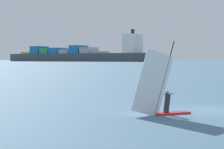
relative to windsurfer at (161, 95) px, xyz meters
name	(u,v)px	position (x,y,z in m)	size (l,w,h in m)	color
ground_plane	(211,110)	(3.99, 0.63, -1.17)	(4000.00, 4000.00, 0.00)	#476B84
windsurfer	(161,95)	(0.00, 0.00, 0.00)	(3.78, 0.65, 4.44)	red
cargo_ship	(79,55)	(118.46, 435.74, 7.78)	(155.73, 178.40, 38.75)	#3F444C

